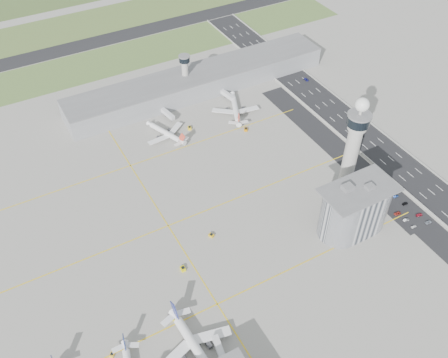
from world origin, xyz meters
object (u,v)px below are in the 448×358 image
tug_5 (246,129)px  control_tower (354,141)px  car_lot_4 (377,196)px  car_lot_10 (393,193)px  car_lot_5 (374,192)px  car_lot_11 (382,182)px  airplane_far_b (235,106)px  tug_2 (183,269)px  car_lot_8 (405,204)px  car_hw_4 (249,50)px  car_lot_7 (419,215)px  car_lot_6 (428,222)px  secondary_tower (185,71)px  car_hw_1 (362,135)px  airplane_near_c (195,345)px  car_lot_1 (406,220)px  car_lot_3 (385,203)px  tug_4 (189,128)px  jet_bridge_far_1 (222,93)px  tug_3 (211,235)px  tug_0 (112,354)px  car_lot_9 (396,196)px  airplane_far_a (165,130)px  jet_bridge_far_0 (163,111)px  car_hw_2 (306,80)px  car_lot_2 (398,213)px  tug_1 (174,318)px  car_lot_0 (414,226)px  admin_building (355,209)px

tug_5 → control_tower: bearing=-40.6°
car_lot_4 → car_lot_10: 11.46m
car_lot_5 → car_lot_11: size_ratio=0.88×
airplane_far_b → tug_2: 146.83m
car_lot_8 → car_hw_4: (13.99, 205.69, 0.02)m
tug_5 → car_lot_11: tug_5 is taller
car_lot_7 → car_lot_6: bearing=-167.6°
car_lot_6 → car_hw_4: bearing=-0.0°
secondary_tower → car_hw_1: bearing=-52.6°
control_tower → airplane_near_c: size_ratio=1.41×
tug_5 → car_lot_1: 125.65m
tug_2 → car_lot_3: bearing=177.0°
tug_2 → car_hw_1: size_ratio=1.01×
tug_4 → car_lot_3: tug_4 is taller
car_lot_5 → car_lot_6: size_ratio=0.79×
car_lot_6 → car_lot_10: (-1.06, 28.06, 0.01)m
jet_bridge_far_1 → car_hw_4: jet_bridge_far_1 is taller
tug_2 → car_lot_8: 140.47m
tug_2 → car_hw_1: (159.99, 42.48, -0.43)m
car_lot_4 → car_lot_6: car_lot_4 is taller
tug_3 → car_hw_1: 138.83m
tug_0 → car_lot_9: 188.72m
control_tower → car_lot_10: size_ratio=14.79×
tug_3 → car_lot_10: (114.70, -24.63, -0.28)m
airplane_far_a → airplane_far_b: 57.21m
tug_0 → car_hw_1: tug_0 is taller
control_tower → jet_bridge_far_0: size_ratio=4.61×
car_lot_5 → car_hw_1: car_lot_5 is taller
jet_bridge_far_1 → car_hw_2: (70.40, -13.66, -2.21)m
tug_3 → car_hw_2: tug_3 is taller
car_lot_10 → car_hw_1: size_ratio=1.30×
jet_bridge_far_1 → car_lot_5: size_ratio=4.15×
car_hw_4 → jet_bridge_far_1: bearing=-147.2°
car_lot_2 → control_tower: bearing=20.6°
tug_1 → car_lot_9: 155.57m
car_lot_3 → car_hw_2: size_ratio=0.90×
car_lot_2 → car_lot_10: car_lot_2 is taller
car_lot_5 → car_lot_0: bearing=173.9°
tug_4 → car_lot_5: tug_4 is taller
tug_2 → car_lot_4: bearing=179.9°
jet_bridge_far_1 → car_lot_10: size_ratio=3.21×
car_lot_2 → car_lot_9: car_lot_2 is taller
admin_building → car_hw_2: admin_building is taller
tug_0 → car_lot_6: bearing=-142.1°
car_hw_2 → car_lot_3: bearing=-106.7°
secondary_tower → car_lot_9: bearing=-69.4°
airplane_near_c → airplane_far_b: size_ratio=1.09×
car_lot_6 → car_lot_11: car_lot_6 is taller
airplane_far_b → tug_2: airplane_far_b is taller
airplane_near_c → car_lot_5: bearing=102.3°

